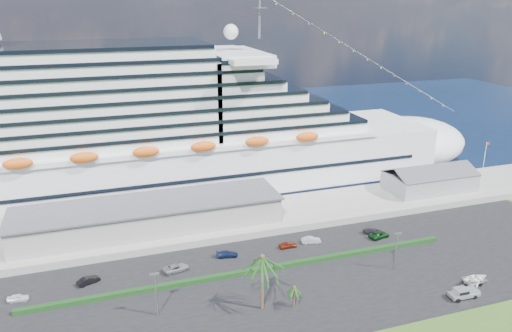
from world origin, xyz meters
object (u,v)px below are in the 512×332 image
object	(u,v)px
cruise_ship	(148,138)
boat_trailer	(476,279)
parked_car_3	(227,254)
pickup_truck	(463,293)

from	to	relation	value
cruise_ship	boat_trailer	xyz separation A→B (m)	(53.26, -65.74, -15.42)
parked_car_3	boat_trailer	world-z (taller)	boat_trailer
pickup_truck	boat_trailer	size ratio (longest dim) A/B	0.94
pickup_truck	boat_trailer	world-z (taller)	pickup_truck
cruise_ship	boat_trailer	world-z (taller)	cruise_ship
parked_car_3	pickup_truck	world-z (taller)	pickup_truck
parked_car_3	boat_trailer	bearing A→B (deg)	-111.82
cruise_ship	parked_car_3	size ratio (longest dim) A/B	41.31
parked_car_3	boat_trailer	xyz separation A→B (m)	(42.69, -25.65, 0.49)
parked_car_3	pickup_truck	xyz separation A→B (m)	(37.19, -28.69, 0.45)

